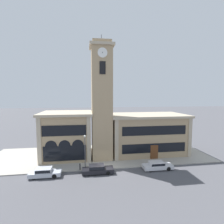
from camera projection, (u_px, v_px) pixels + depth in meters
ground_plane at (105, 170)px, 28.43m from camera, size 300.00×300.00×0.00m
sidewalk_kerb at (101, 155)px, 35.25m from camera, size 42.50×13.87×0.15m
clock_tower at (102, 102)px, 32.42m from camera, size 4.39×4.39×22.96m
town_hall_left_wing at (67, 134)px, 34.43m from camera, size 9.79×9.31×8.83m
town_hall_right_wing at (147, 133)px, 36.89m from camera, size 15.81×9.31×8.16m
parked_car_near at (45, 172)px, 25.91m from camera, size 4.59×1.74×1.34m
parked_car_mid at (97, 169)px, 27.07m from camera, size 4.84×1.75×1.32m
parked_car_far at (157, 165)px, 28.51m from camera, size 4.85×1.81×1.29m
street_lamp at (85, 147)px, 27.97m from camera, size 0.36×0.36×5.63m
bollard at (80, 167)px, 28.06m from camera, size 0.18×0.18×1.06m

